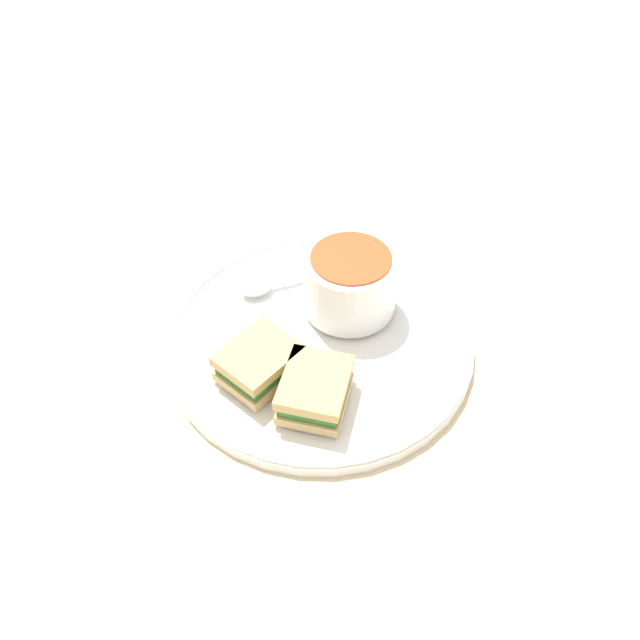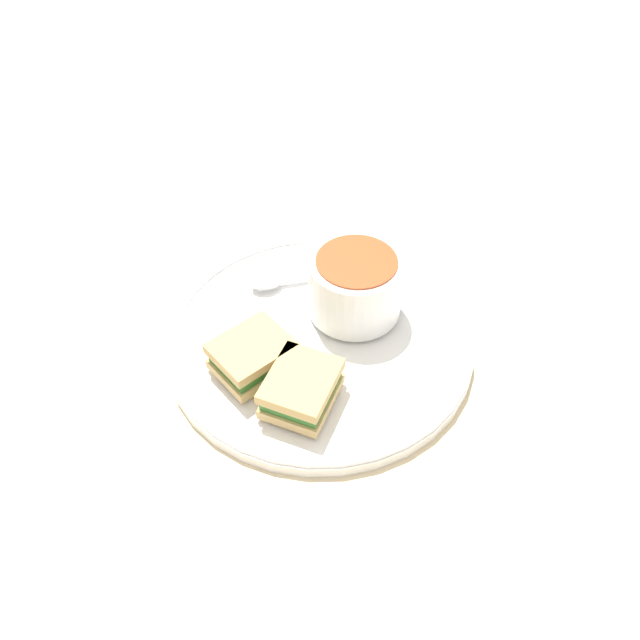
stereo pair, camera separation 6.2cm
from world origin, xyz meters
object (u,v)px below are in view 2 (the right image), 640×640
(soup_bowl, at_px, (355,285))
(spoon, at_px, (275,282))
(sandwich_half_far, at_px, (301,388))
(sandwich_half_near, at_px, (252,355))

(soup_bowl, distance_m, spoon, 0.10)
(soup_bowl, distance_m, sandwich_half_far, 0.13)
(soup_bowl, height_order, spoon, soup_bowl)
(sandwich_half_near, height_order, sandwich_half_far, same)
(soup_bowl, height_order, sandwich_half_far, soup_bowl)
(soup_bowl, bearing_deg, spoon, -86.97)
(soup_bowl, relative_size, spoon, 0.95)
(spoon, xyz_separation_m, sandwich_half_near, (0.11, 0.04, 0.01))
(soup_bowl, xyz_separation_m, spoon, (0.00, -0.09, -0.03))
(sandwich_half_near, relative_size, sandwich_half_far, 1.17)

